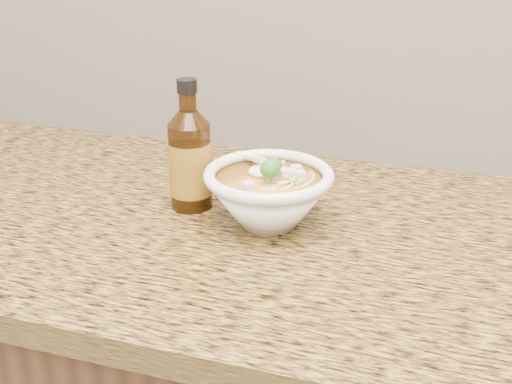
% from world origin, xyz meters
% --- Properties ---
extents(counter_slab, '(4.00, 0.68, 0.04)m').
position_xyz_m(counter_slab, '(0.00, 1.68, 0.88)').
color(counter_slab, olive).
rests_on(counter_slab, cabinet).
extents(soup_bowl, '(0.20, 0.20, 0.11)m').
position_xyz_m(soup_bowl, '(-0.16, 1.67, 0.95)').
color(soup_bowl, white).
rests_on(soup_bowl, counter_slab).
extents(hot_sauce_bottle, '(0.08, 0.08, 0.21)m').
position_xyz_m(hot_sauce_bottle, '(-0.30, 1.69, 0.98)').
color(hot_sauce_bottle, '#3F2208').
rests_on(hot_sauce_bottle, counter_slab).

